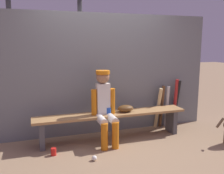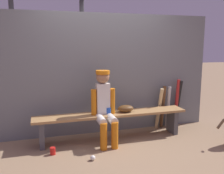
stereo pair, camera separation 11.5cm
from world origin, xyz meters
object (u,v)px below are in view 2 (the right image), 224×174
object	(u,v)px
baseball_glove	(126,109)
baseball	(93,158)
bat_aluminum_black	(178,103)
player_seated	(105,104)
cup_on_ground	(53,151)
dugout_bench	(112,119)
bat_aluminum_silver	(168,107)
cup_on_bench	(108,111)
bat_wood_dark	(163,107)
bat_aluminum_red	(177,103)
bat_wood_natural	(159,109)

from	to	relation	value
baseball_glove	baseball	bearing A→B (deg)	-136.85
bat_aluminum_black	baseball	xyz separation A→B (m)	(-1.96, -1.01, -0.43)
player_seated	cup_on_ground	size ratio (longest dim) A/B	10.96
cup_on_ground	dugout_bench	bearing A→B (deg)	18.06
bat_aluminum_silver	cup_on_ground	bearing A→B (deg)	-164.34
cup_on_ground	cup_on_bench	xyz separation A→B (m)	(0.94, 0.28, 0.47)
player_seated	baseball_glove	xyz separation A→B (m)	(0.40, 0.11, -0.13)
dugout_bench	bat_wood_dark	world-z (taller)	bat_wood_dark
bat_wood_dark	bat_aluminum_red	world-z (taller)	bat_aluminum_red
bat_aluminum_silver	cup_on_bench	size ratio (longest dim) A/B	7.45
player_seated	baseball_glove	world-z (taller)	player_seated
dugout_bench	bat_aluminum_black	distance (m)	1.51
baseball_glove	baseball	size ratio (longest dim) A/B	3.78
bat_aluminum_silver	bat_aluminum_red	distance (m)	0.20
player_seated	bat_aluminum_silver	size ratio (longest dim) A/B	1.47
cup_on_ground	bat_aluminum_silver	bearing A→B (deg)	15.66
bat_wood_natural	bat_aluminum_black	distance (m)	0.47
baseball_glove	bat_wood_dark	size ratio (longest dim) A/B	0.34
bat_aluminum_silver	bat_aluminum_red	bearing A→B (deg)	3.23
cup_on_ground	bat_wood_dark	bearing A→B (deg)	16.61
baseball_glove	cup_on_bench	world-z (taller)	baseball_glove
bat_aluminum_silver	bat_aluminum_black	world-z (taller)	bat_aluminum_black
baseball_glove	bat_aluminum_silver	distance (m)	1.04
bat_wood_dark	cup_on_ground	size ratio (longest dim) A/B	7.57
bat_aluminum_red	baseball_glove	bearing A→B (deg)	-165.29
bat_wood_dark	cup_on_bench	world-z (taller)	bat_wood_dark
bat_wood_natural	bat_aluminum_silver	world-z (taller)	bat_aluminum_silver
bat_wood_natural	bat_aluminum_red	world-z (taller)	bat_aluminum_red
baseball_glove	cup_on_ground	world-z (taller)	baseball_glove
bat_aluminum_red	cup_on_bench	distance (m)	1.55
bat_wood_natural	cup_on_bench	bearing A→B (deg)	-164.78
bat_aluminum_silver	cup_on_bench	xyz separation A→B (m)	(-1.31, -0.35, 0.11)
baseball_glove	baseball	world-z (taller)	baseball_glove
bat_aluminum_black	baseball	distance (m)	2.25
player_seated	cup_on_bench	bearing A→B (deg)	36.66
bat_wood_natural	bat_aluminum_black	bearing A→B (deg)	9.94
bat_aluminum_red	cup_on_bench	size ratio (longest dim) A/B	8.60
dugout_bench	bat_aluminum_silver	world-z (taller)	bat_aluminum_silver
baseball	bat_aluminum_black	bearing A→B (deg)	27.37
player_seated	bat_aluminum_silver	distance (m)	1.48
dugout_bench	cup_on_ground	bearing A→B (deg)	-161.94
player_seated	cup_on_bench	xyz separation A→B (m)	(0.08, 0.06, -0.13)
bat_aluminum_silver	baseball	size ratio (longest dim) A/B	11.08
player_seated	bat_aluminum_silver	world-z (taller)	player_seated
bat_aluminum_silver	dugout_bench	bearing A→B (deg)	-166.37
dugout_bench	bat_aluminum_silver	size ratio (longest dim) A/B	3.21
player_seated	bat_aluminum_red	distance (m)	1.65
baseball_glove	bat_wood_natural	world-z (taller)	bat_wood_natural
bat_wood_dark	bat_aluminum_silver	bearing A→B (deg)	-4.53
player_seated	bat_aluminum_red	xyz separation A→B (m)	(1.59, 0.42, -0.18)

